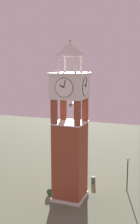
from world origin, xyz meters
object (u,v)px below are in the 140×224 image
clock_tower (70,136)px  trash_bin (93,180)px  park_bench (82,177)px  lamp_post (128,168)px

clock_tower → trash_bin: (-1.33, -4.68, -6.63)m
clock_tower → park_bench: 8.15m
park_bench → lamp_post: size_ratio=0.41×
lamp_post → trash_bin: bearing=-10.1°
clock_tower → lamp_post: (-5.66, -3.91, -4.22)m
lamp_post → trash_bin: (4.32, -0.77, -2.40)m
park_bench → trash_bin: park_bench is taller
lamp_post → trash_bin: 5.01m
clock_tower → trash_bin: clock_tower is taller
park_bench → clock_tower: bearing=91.9°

